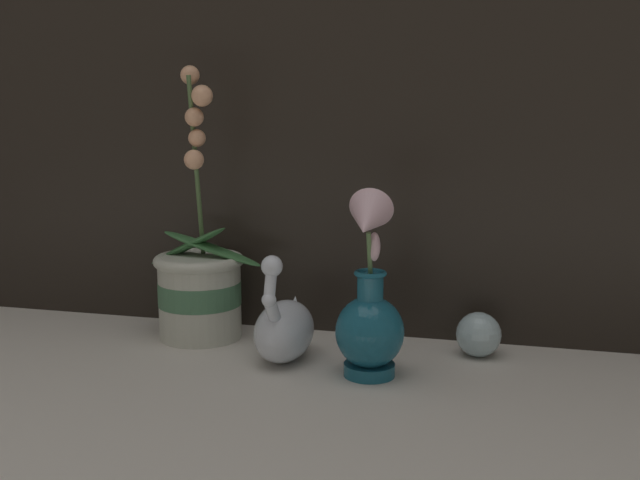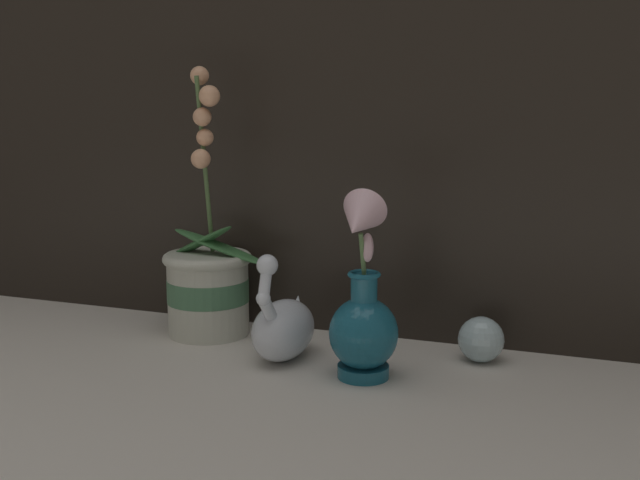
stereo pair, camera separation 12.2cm
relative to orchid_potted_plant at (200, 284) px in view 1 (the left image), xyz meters
The scene contains 5 objects.
ground_plane 0.32m from the orchid_potted_plant, 39.31° to the right, with size 2.80×2.80×0.00m, color beige.
orchid_potted_plant is the anchor object (origin of this frame).
swan_figurine 0.21m from the orchid_potted_plant, 24.07° to the right, with size 0.09×0.18×0.19m.
blue_vase 0.36m from the orchid_potted_plant, 20.78° to the right, with size 0.11×0.13×0.29m.
glass_sphere 0.50m from the orchid_potted_plant, ahead, with size 0.08×0.08×0.08m.
Camera 1 is at (0.30, -1.02, 0.41)m, focal length 42.00 mm.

